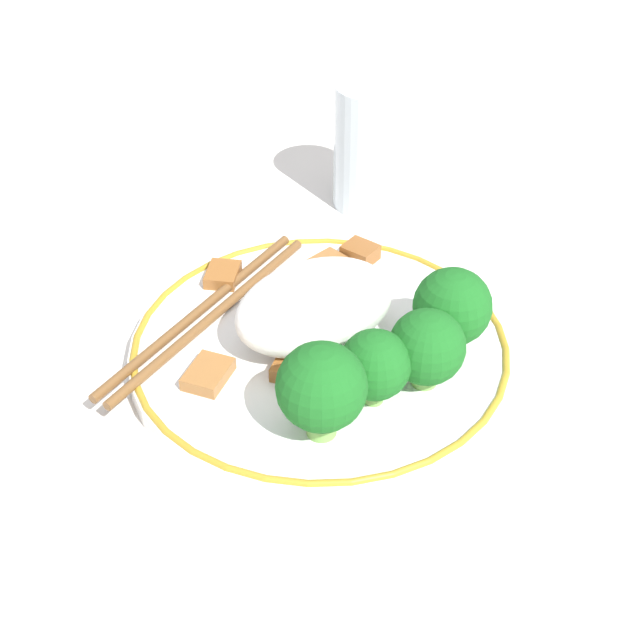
{
  "coord_description": "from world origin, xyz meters",
  "views": [
    {
      "loc": [
        -0.24,
        -0.4,
        0.4
      ],
      "look_at": [
        0.0,
        0.0,
        0.03
      ],
      "focal_mm": 50.0,
      "sensor_mm": 36.0,
      "label": 1
    }
  ],
  "objects": [
    {
      "name": "broccoli_mid_left",
      "position": [
        0.07,
        -0.05,
        0.05
      ],
      "size": [
        0.05,
        0.05,
        0.06
      ],
      "color": "#7FB756",
      "rests_on": "plate"
    },
    {
      "name": "broccoli_back_left",
      "position": [
        -0.04,
        -0.07,
        0.05
      ],
      "size": [
        0.05,
        0.05,
        0.06
      ],
      "color": "#7FB756",
      "rests_on": "plate"
    },
    {
      "name": "meat_near_right",
      "position": [
        0.08,
        0.07,
        0.02
      ],
      "size": [
        0.03,
        0.03,
        0.01
      ],
      "color": "brown",
      "rests_on": "plate"
    },
    {
      "name": "meat_near_front",
      "position": [
        -0.02,
        0.1,
        0.02
      ],
      "size": [
        0.04,
        0.04,
        0.01
      ],
      "color": "#995B28",
      "rests_on": "plate"
    },
    {
      "name": "broccoli_back_center",
      "position": [
        0.0,
        -0.07,
        0.04
      ],
      "size": [
        0.04,
        0.04,
        0.05
      ],
      "color": "#7FB756",
      "rests_on": "plate"
    },
    {
      "name": "meat_mid_left",
      "position": [
        0.05,
        0.07,
        0.02
      ],
      "size": [
        0.04,
        0.03,
        0.01
      ],
      "color": "#9E6633",
      "rests_on": "plate"
    },
    {
      "name": "chopsticks",
      "position": [
        -0.05,
        0.07,
        0.02
      ],
      "size": [
        0.2,
        0.11,
        0.01
      ],
      "color": "brown",
      "rests_on": "plate"
    },
    {
      "name": "meat_on_rice_edge",
      "position": [
        0.02,
        0.04,
        0.02
      ],
      "size": [
        0.05,
        0.04,
        0.01
      ],
      "color": "#995B28",
      "rests_on": "plate"
    },
    {
      "name": "broccoli_back_right",
      "position": [
        0.04,
        -0.07,
        0.04
      ],
      "size": [
        0.05,
        0.05,
        0.05
      ],
      "color": "#7FB756",
      "rests_on": "plate"
    },
    {
      "name": "drinking_glass",
      "position": [
        0.15,
        0.16,
        0.05
      ],
      "size": [
        0.06,
        0.06,
        0.11
      ],
      "color": "silver",
      "rests_on": "ground_plane"
    },
    {
      "name": "meat_near_left",
      "position": [
        -0.03,
        -0.02,
        0.02
      ],
      "size": [
        0.04,
        0.04,
        0.01
      ],
      "color": "#995B28",
      "rests_on": "plate"
    },
    {
      "name": "ground_plane",
      "position": [
        0.0,
        0.0,
        0.0
      ],
      "size": [
        3.0,
        3.0,
        0.0
      ],
      "primitive_type": "plane",
      "color": "silver"
    },
    {
      "name": "rice_mound",
      "position": [
        -0.0,
        0.01,
        0.04
      ],
      "size": [
        0.11,
        0.08,
        0.05
      ],
      "color": "white",
      "rests_on": "plate"
    },
    {
      "name": "plate",
      "position": [
        0.0,
        0.0,
        0.01
      ],
      "size": [
        0.26,
        0.26,
        0.02
      ],
      "color": "white",
      "rests_on": "ground_plane"
    },
    {
      "name": "meat_near_back",
      "position": [
        -0.08,
        0.01,
        0.02
      ],
      "size": [
        0.04,
        0.04,
        0.01
      ],
      "color": "#9E6633",
      "rests_on": "plate"
    }
  ]
}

